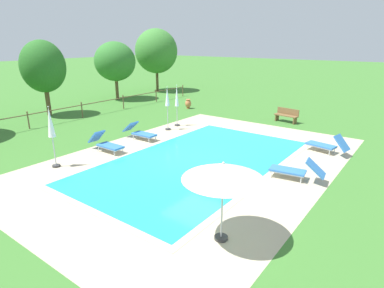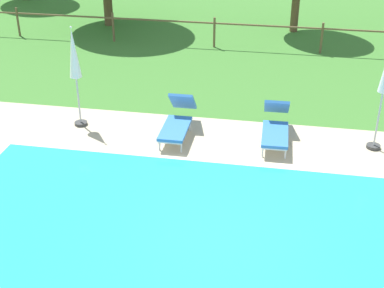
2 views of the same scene
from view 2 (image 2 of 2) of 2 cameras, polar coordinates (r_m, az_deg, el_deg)
ground_plane at (r=9.69m, az=2.59°, el=-11.05°), size 160.00×160.00×0.00m
pool_deck_paving at (r=9.68m, az=2.59°, el=-11.04°), size 15.19×10.50×0.01m
swimming_pool_water at (r=9.68m, az=2.59°, el=-11.03°), size 10.67×5.98×0.01m
pool_coping_rim at (r=9.68m, az=2.59°, el=-11.01°), size 11.15×6.46×0.01m
sun_lounger_north_near_steps at (r=13.08m, az=8.66°, el=1.81°), size 0.65×1.99×0.87m
sun_lounger_north_far at (r=13.19m, az=-1.52°, el=2.41°), size 0.61×1.94×0.92m
patio_umbrella_closed_row_mid_west at (r=13.49m, az=-12.13°, el=8.56°), size 0.32×0.32×2.54m
perimeter_fence at (r=19.27m, az=7.84°, el=11.62°), size 25.69×0.08×1.05m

